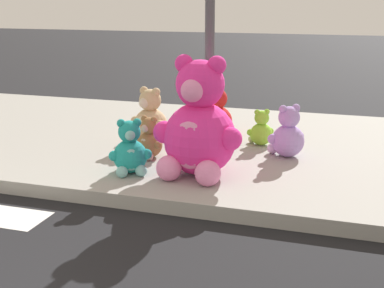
{
  "coord_description": "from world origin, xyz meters",
  "views": [
    {
      "loc": [
        2.59,
        -1.29,
        1.99
      ],
      "look_at": [
        1.04,
        3.6,
        0.55
      ],
      "focal_mm": 48.42,
      "sensor_mm": 36.0,
      "label": 1
    }
  ],
  "objects": [
    {
      "name": "plush_lime",
      "position": [
        1.48,
        5.2,
        0.34
      ],
      "size": [
        0.33,
        0.34,
        0.47
      ],
      "color": "#8CD133",
      "rests_on": "sidewalk"
    },
    {
      "name": "sign_pole",
      "position": [
        1.0,
        4.4,
        1.85
      ],
      "size": [
        0.56,
        0.11,
        3.2
      ],
      "color": "#4C4C51",
      "rests_on": "sidewalk"
    },
    {
      "name": "plush_teal",
      "position": [
        0.33,
        3.63,
        0.39
      ],
      "size": [
        0.43,
        0.44,
        0.61
      ],
      "color": "teal",
      "rests_on": "sidewalk"
    },
    {
      "name": "plush_lavender",
      "position": [
        1.87,
        4.79,
        0.41
      ],
      "size": [
        0.45,
        0.46,
        0.64
      ],
      "color": "#B28CD8",
      "rests_on": "sidewalk"
    },
    {
      "name": "plush_pink_large",
      "position": [
        1.05,
        3.81,
        0.66
      ],
      "size": [
        0.99,
        0.88,
        1.29
      ],
      "color": "#F22D93",
      "rests_on": "sidewalk"
    },
    {
      "name": "plush_brown",
      "position": [
        0.3,
        4.24,
        0.35
      ],
      "size": [
        0.38,
        0.36,
        0.51
      ],
      "color": "olive",
      "rests_on": "sidewalk"
    },
    {
      "name": "sidewalk",
      "position": [
        0.0,
        5.2,
        0.07
      ],
      "size": [
        28.0,
        4.4,
        0.15
      ],
      "primitive_type": "cube",
      "color": "#9E9B93",
      "rests_on": "ground_plane"
    },
    {
      "name": "plush_tan",
      "position": [
        0.04,
        4.91,
        0.44
      ],
      "size": [
        0.54,
        0.52,
        0.73
      ],
      "color": "tan",
      "rests_on": "sidewalk"
    },
    {
      "name": "plush_red",
      "position": [
        0.8,
        5.46,
        0.43
      ],
      "size": [
        0.48,
        0.53,
        0.69
      ],
      "color": "red",
      "rests_on": "sidewalk"
    }
  ]
}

